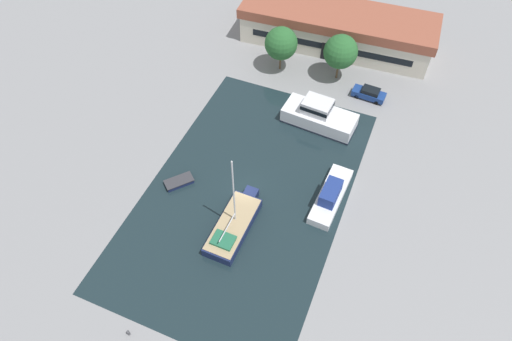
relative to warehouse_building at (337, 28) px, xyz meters
name	(u,v)px	position (x,y,z in m)	size (l,w,h in m)	color
ground_plane	(247,193)	(-1.18, -30.98, -2.72)	(440.00, 440.00, 0.00)	gray
water_canal	(247,193)	(-1.18, -30.98, -2.72)	(21.60, 35.32, 0.01)	#19282D
warehouse_building	(337,28)	(0.00, 0.00, 0.00)	(28.75, 10.42, 5.39)	beige
quay_tree_near_building	(281,43)	(-5.58, -8.78, 1.53)	(4.55, 4.55, 6.53)	brown
quay_tree_by_water	(341,52)	(2.48, -7.62, 1.66)	(4.61, 4.61, 6.70)	brown
parked_car	(369,93)	(7.67, -10.08, -1.92)	(4.50, 2.01, 1.59)	navy
sailboat_moored	(234,225)	(-0.61, -35.83, -2.06)	(3.38, 9.44, 10.63)	#19234C
motor_cruiser	(319,116)	(2.84, -17.32, -1.38)	(9.56, 4.60, 3.63)	white
small_dinghy	(179,182)	(-8.93, -32.73, -2.44)	(3.30, 3.47, 0.55)	#19234C
cabin_boat	(331,195)	(7.76, -28.32, -1.82)	(2.90, 8.51, 2.58)	white
mooring_bollard	(128,333)	(-4.81, -49.82, -2.33)	(0.27, 0.27, 0.74)	#47474C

